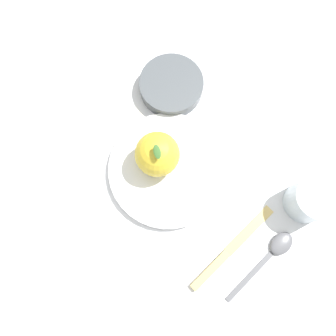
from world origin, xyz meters
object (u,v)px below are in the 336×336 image
cup (312,200)px  side_bowl (171,85)px  linen_napkin (98,122)px  knife (225,255)px  dinner_plate (168,169)px  spoon (275,250)px  apple (157,154)px

cup → side_bowl: bearing=-140.1°
side_bowl → linen_napkin: bearing=-70.5°
linen_napkin → knife: bearing=36.5°
knife → linen_napkin: knife is taller
dinner_plate → spoon: (0.17, 0.17, -0.00)m
cup → linen_napkin: cup is taller
side_bowl → knife: side_bowl is taller
linen_napkin → dinner_plate: bearing=47.7°
dinner_plate → linen_napkin: bearing=-132.3°
side_bowl → spoon: side_bowl is taller
apple → knife: (0.19, 0.10, -0.05)m
knife → linen_napkin: (-0.28, -0.21, -0.00)m
knife → cup: bearing=115.4°
apple → cup: bearing=67.1°
dinner_plate → cup: 0.26m
side_bowl → knife: bearing=9.6°
apple → spoon: size_ratio=0.65×
side_bowl → knife: (0.34, 0.06, -0.02)m
cup → linen_napkin: (-0.21, -0.37, -0.04)m
side_bowl → cup: bearing=39.9°
cup → knife: (0.08, -0.16, -0.04)m
dinner_plate → knife: dinner_plate is taller
cup → linen_napkin: size_ratio=0.50×
side_bowl → spoon: bearing=23.4°
side_bowl → knife: size_ratio=0.73×
apple → linen_napkin: (-0.10, -0.11, -0.05)m
cup → linen_napkin: bearing=-119.2°
apple → cup: size_ratio=1.22×
spoon → linen_napkin: spoon is taller
spoon → linen_napkin: (-0.28, -0.30, -0.00)m
dinner_plate → apple: (-0.02, -0.02, 0.05)m
dinner_plate → apple: bearing=-136.9°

